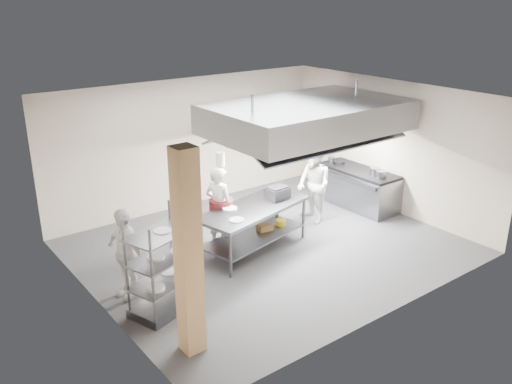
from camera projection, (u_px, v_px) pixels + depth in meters
floor at (269, 247)px, 10.81m from camera, size 7.00×7.00×0.00m
ceiling at (270, 98)px, 9.77m from camera, size 7.00×7.00×0.00m
wall_back at (189, 143)px, 12.53m from camera, size 7.00×0.00×7.00m
wall_left at (91, 220)px, 8.31m from camera, size 0.00×6.00×6.00m
wall_right at (390, 146)px, 12.28m from camera, size 0.00×6.00×6.00m
column at (188, 255)px, 7.23m from camera, size 0.30×0.30×3.00m
exhaust_hood at (307, 117)px, 11.01m from camera, size 4.00×2.50×0.60m
hood_strip_a at (273, 139)px, 10.61m from camera, size 1.60×0.12×0.04m
hood_strip_b at (338, 126)px, 11.64m from camera, size 1.60×0.12×0.04m
wall_shelf at (255, 133)px, 13.43m from camera, size 1.50×0.28×0.04m
island at (253, 228)px, 10.56m from camera, size 2.52×1.47×0.91m
island_worktop at (253, 208)px, 10.42m from camera, size 2.52×1.47×0.06m
island_undershelf at (253, 236)px, 10.62m from camera, size 2.32×1.34×0.04m
pass_rack at (163, 263)px, 8.44m from camera, size 1.25×0.97×1.66m
cooking_range at (358, 189)px, 12.79m from camera, size 0.80×2.00×0.84m
range_top at (359, 171)px, 12.63m from camera, size 0.78×1.96×0.06m
chef_head at (219, 208)px, 10.52m from camera, size 0.60×0.72×1.70m
chef_line at (314, 185)px, 11.76m from camera, size 0.77×0.92×1.70m
chef_plating at (125, 253)px, 8.84m from camera, size 0.53×0.97×1.57m
griddle at (277, 193)px, 10.83m from camera, size 0.46×0.37×0.21m
wicker_basket at (265, 227)px, 10.79m from camera, size 0.30×0.22×0.12m
stockpot at (375, 171)px, 12.21m from camera, size 0.25×0.25×0.17m
plate_stack at (164, 279)px, 8.54m from camera, size 0.28×0.28×0.05m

